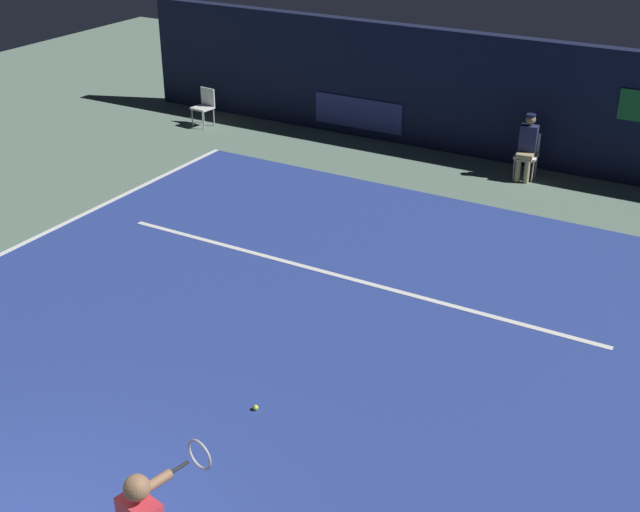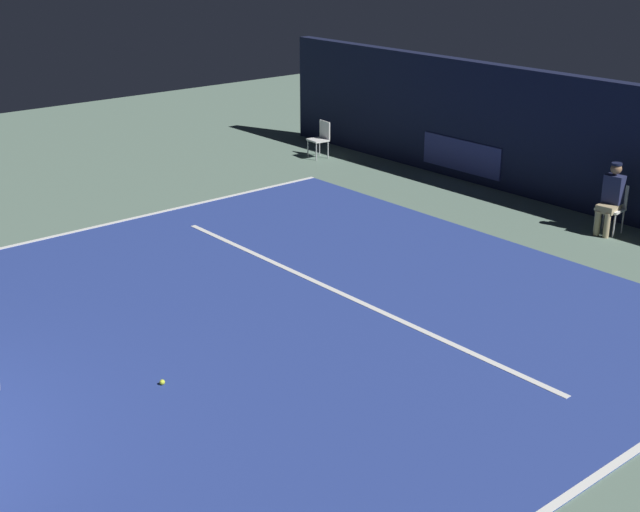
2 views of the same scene
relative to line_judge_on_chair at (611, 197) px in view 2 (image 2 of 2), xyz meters
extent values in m
plane|color=slate|center=(-1.09, -7.69, -0.69)|extent=(33.69, 33.69, 0.00)
cube|color=navy|center=(-1.09, -7.69, -0.68)|extent=(10.65, 11.90, 0.01)
cube|color=white|center=(-6.37, -7.69, -0.67)|extent=(0.10, 11.90, 0.01)
cube|color=white|center=(-1.09, -5.61, -0.67)|extent=(8.31, 0.10, 0.01)
cube|color=#141933|center=(-1.09, 0.84, 0.61)|extent=(17.42, 0.30, 2.60)
cube|color=navy|center=(-4.14, 0.68, -0.14)|extent=(2.20, 0.04, 0.70)
cube|color=white|center=(0.00, 0.01, -0.23)|extent=(0.48, 0.44, 0.04)
cube|color=white|center=(-0.02, 0.21, 0.00)|extent=(0.42, 0.07, 0.42)
cylinder|color=#B2B2B7|center=(-0.17, -0.17, -0.46)|extent=(0.03, 0.03, 0.46)
cylinder|color=#B2B2B7|center=(0.20, -0.13, -0.46)|extent=(0.03, 0.03, 0.46)
cylinder|color=#B2B2B7|center=(-0.21, 0.16, -0.46)|extent=(0.03, 0.03, 0.46)
cylinder|color=#B2B2B7|center=(0.17, 0.20, -0.46)|extent=(0.03, 0.03, 0.46)
cube|color=tan|center=(0.01, -0.06, -0.19)|extent=(0.36, 0.43, 0.14)
cylinder|color=tan|center=(-0.06, -0.25, -0.46)|extent=(0.11, 0.11, 0.46)
cylinder|color=tan|center=(0.12, -0.23, -0.46)|extent=(0.11, 0.11, 0.46)
cube|color=#23284C|center=(-0.01, 0.05, 0.14)|extent=(0.36, 0.25, 0.52)
sphere|color=#8C6647|center=(-0.01, 0.05, 0.52)|extent=(0.20, 0.20, 0.20)
cylinder|color=#141933|center=(-0.01, 0.05, 0.61)|extent=(0.19, 0.19, 0.04)
cube|color=white|center=(-7.68, -0.49, -0.25)|extent=(0.48, 0.45, 0.04)
cube|color=white|center=(-7.65, -0.29, -0.02)|extent=(0.42, 0.08, 0.42)
cylinder|color=#B2B2B7|center=(-7.88, -0.64, -0.47)|extent=(0.03, 0.03, 0.44)
cylinder|color=#B2B2B7|center=(-7.51, -0.68, -0.47)|extent=(0.03, 0.03, 0.44)
cylinder|color=#B2B2B7|center=(-7.84, -0.30, -0.47)|extent=(0.03, 0.03, 0.44)
cylinder|color=#B2B2B7|center=(-7.47, -0.34, -0.47)|extent=(0.03, 0.03, 0.44)
sphere|color=#CCE033|center=(-0.35, -9.15, -0.64)|extent=(0.07, 0.07, 0.07)
camera|label=1|loc=(4.52, -16.03, 5.57)|focal=47.95mm
camera|label=2|loc=(8.05, -13.72, 4.60)|focal=48.61mm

